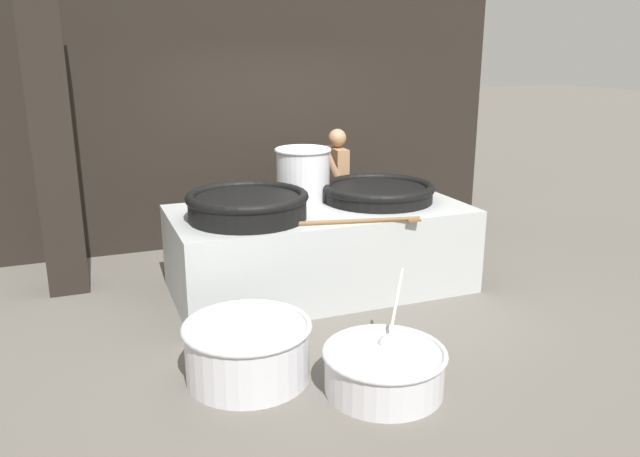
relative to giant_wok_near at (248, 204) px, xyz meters
The scene contains 11 objects.
ground_plane 1.27m from the giant_wok_near, 10.02° to the left, with size 60.00×60.00×0.00m, color #666059.
back_wall 2.40m from the giant_wok_near, 70.15° to the left, with size 6.33×0.24×3.40m, color black.
support_pillar 2.06m from the giant_wok_near, 147.51° to the left, with size 0.38×0.38×3.40m, color black.
hearth_platform 0.97m from the giant_wok_near, 10.02° to the left, with size 2.95×1.45×0.85m.
giant_wok_near is the anchor object (origin of this frame).
giant_wok_far 1.48m from the giant_wok_near, ahead, with size 1.18×1.18×0.19m.
stock_pot 0.95m from the giant_wok_near, 36.40° to the left, with size 0.59×0.59×0.55m.
stirring_paddle 0.99m from the giant_wok_near, 30.53° to the right, with size 1.38×0.36×0.04m.
cook 1.79m from the giant_wok_near, 39.43° to the left, with size 0.36×0.56×1.50m.
prep_bowl_vegetables 2.13m from the giant_wok_near, 76.25° to the right, with size 0.90×1.02×0.70m.
prep_bowl_meat 1.62m from the giant_wok_near, 105.99° to the right, with size 0.96×0.96×0.44m.
Camera 1 is at (-2.21, -5.62, 2.37)m, focal length 35.00 mm.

